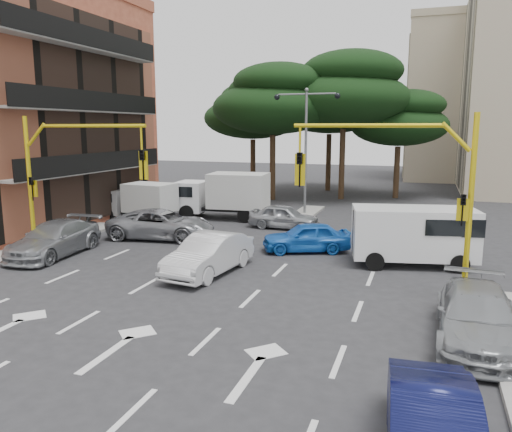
# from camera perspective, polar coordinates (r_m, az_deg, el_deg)

# --- Properties ---
(ground) EXTENTS (120.00, 120.00, 0.00)m
(ground) POSITION_cam_1_polar(r_m,az_deg,el_deg) (17.33, -6.98, -8.63)
(ground) COLOR #28282B
(ground) RESTS_ON ground
(median_strip) EXTENTS (1.40, 6.00, 0.15)m
(median_strip) POSITION_cam_1_polar(r_m,az_deg,el_deg) (32.04, 5.57, 0.25)
(median_strip) COLOR gray
(median_strip) RESTS_ON ground
(apartment_beige_far) EXTENTS (16.20, 12.15, 16.70)m
(apartment_beige_far) POSITION_cam_1_polar(r_m,az_deg,el_deg) (59.07, 25.03, 11.93)
(apartment_beige_far) COLOR #C5AE93
(apartment_beige_far) RESTS_ON ground
(pine_left_near) EXTENTS (9.15, 9.15, 10.23)m
(pine_left_near) POSITION_cam_1_polar(r_m,az_deg,el_deg) (38.41, 2.01, 13.20)
(pine_left_near) COLOR #382616
(pine_left_near) RESTS_ON ground
(pine_center) EXTENTS (9.98, 9.98, 11.16)m
(pine_center) POSITION_cam_1_polar(r_m,az_deg,el_deg) (39.27, 10.12, 14.00)
(pine_center) COLOR #382616
(pine_center) RESTS_ON ground
(pine_left_far) EXTENTS (8.32, 8.32, 9.30)m
(pine_left_far) POSITION_cam_1_polar(r_m,az_deg,el_deg) (43.11, -0.31, 11.95)
(pine_left_far) COLOR #382616
(pine_left_far) RESTS_ON ground
(pine_right) EXTENTS (7.49, 7.49, 8.37)m
(pine_right) POSITION_cam_1_polar(r_m,az_deg,el_deg) (40.75, 16.13, 10.69)
(pine_right) COLOR #382616
(pine_right) RESTS_ON ground
(pine_back) EXTENTS (9.15, 9.15, 10.23)m
(pine_back) POSITION_cam_1_polar(r_m,az_deg,el_deg) (44.49, 8.51, 12.67)
(pine_back) COLOR #382616
(pine_back) RESTS_ON ground
(signal_mast_right) EXTENTS (5.79, 0.37, 6.00)m
(signal_mast_right) POSITION_cam_1_polar(r_m,az_deg,el_deg) (16.81, 17.35, 3.98)
(signal_mast_right) COLOR gold
(signal_mast_right) RESTS_ON ground
(signal_mast_left) EXTENTS (5.79, 0.37, 6.00)m
(signal_mast_left) POSITION_cam_1_polar(r_m,az_deg,el_deg) (21.91, -21.15, 5.09)
(signal_mast_left) COLOR gold
(signal_mast_left) RESTS_ON ground
(street_lamp_center) EXTENTS (4.16, 0.36, 7.77)m
(street_lamp_center) POSITION_cam_1_polar(r_m,az_deg,el_deg) (31.57, 5.74, 9.86)
(street_lamp_center) COLOR slate
(street_lamp_center) RESTS_ON median_strip
(car_white_hatch) EXTENTS (2.15, 4.76, 1.51)m
(car_white_hatch) POSITION_cam_1_polar(r_m,az_deg,el_deg) (19.19, -5.40, -4.38)
(car_white_hatch) COLOR silver
(car_white_hatch) RESTS_ON ground
(car_blue_compact) EXTENTS (4.23, 2.94, 1.34)m
(car_blue_compact) POSITION_cam_1_polar(r_m,az_deg,el_deg) (22.57, 5.78, -2.41)
(car_blue_compact) COLOR blue
(car_blue_compact) RESTS_ON ground
(car_silver_wagon) EXTENTS (2.42, 5.20, 1.47)m
(car_silver_wagon) POSITION_cam_1_polar(r_m,az_deg,el_deg) (23.53, -22.07, -2.44)
(car_silver_wagon) COLOR gray
(car_silver_wagon) RESTS_ON ground
(car_silver_cross_a) EXTENTS (5.59, 3.16, 1.47)m
(car_silver_cross_a) POSITION_cam_1_polar(r_m,az_deg,el_deg) (25.52, -10.76, -0.92)
(car_silver_cross_a) COLOR gray
(car_silver_cross_a) RESTS_ON ground
(car_silver_cross_b) EXTENTS (3.97, 1.76, 1.33)m
(car_silver_cross_b) POSITION_cam_1_polar(r_m,az_deg,el_deg) (27.61, 3.24, -0.08)
(car_silver_cross_b) COLOR #A1A4A9
(car_silver_cross_b) RESTS_ON ground
(car_silver_parked) EXTENTS (2.09, 4.90, 1.41)m
(car_silver_parked) POSITION_cam_1_polar(r_m,az_deg,el_deg) (14.40, 23.92, -10.44)
(car_silver_parked) COLOR gray
(car_silver_parked) RESTS_ON ground
(van_white) EXTENTS (5.15, 3.12, 2.40)m
(van_white) POSITION_cam_1_polar(r_m,az_deg,el_deg) (21.18, 17.51, -2.20)
(van_white) COLOR white
(van_white) RESTS_ON ground
(box_truck_a) EXTENTS (4.79, 2.36, 2.28)m
(box_truck_a) POSITION_cam_1_polar(r_m,az_deg,el_deg) (30.70, -13.27, 1.60)
(box_truck_a) COLOR silver
(box_truck_a) RESTS_ON ground
(box_truck_b) EXTENTS (5.91, 2.92, 2.81)m
(box_truck_b) POSITION_cam_1_polar(r_m,az_deg,el_deg) (30.59, -3.85, 2.32)
(box_truck_b) COLOR white
(box_truck_b) RESTS_ON ground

